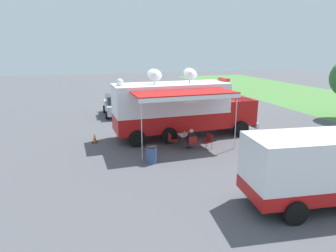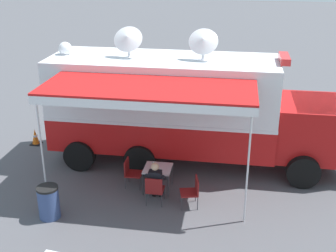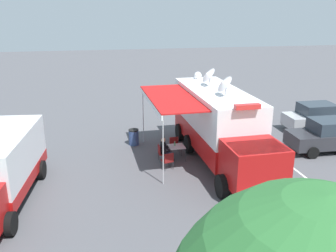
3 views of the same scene
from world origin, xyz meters
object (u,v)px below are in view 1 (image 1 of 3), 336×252
Objects in this scene: support_truck at (330,169)px; command_truck at (182,107)px; folding_table at (186,136)px; folding_chair_at_table at (192,142)px; folding_chair_beside_table at (172,139)px; folding_chair_spare_by_truck at (208,140)px; car_behind_truck at (156,106)px; water_bottle at (185,133)px; traffic_cone at (95,138)px; trash_bin at (151,154)px; car_far_corner at (116,105)px; seated_responder at (191,139)px.

command_truck is at bearing -166.66° from support_truck.
folding_table is 8.30m from support_truck.
folding_chair_at_table and folding_chair_beside_table have the same top height.
car_behind_truck reaches higher than folding_chair_spare_by_truck.
folding_chair_beside_table is at bearing -110.10° from folding_chair_spare_by_truck.
command_truck reaches higher than support_truck.
water_bottle is 5.58m from traffic_cone.
folding_chair_spare_by_truck is at bearing 59.76° from folding_table.
water_bottle is 0.25× the size of trash_bin.
trash_bin is 10.67m from car_behind_truck.
water_bottle is at bearing -115.72° from folding_chair_spare_by_truck.
command_truck is 2.50m from water_bottle.
water_bottle is at bearing 64.45° from traffic_cone.
command_truck reaches higher than traffic_cone.
support_truck is at bearing 13.33° from folding_chair_spare_by_truck.
folding_table is at bearing 65.49° from traffic_cone.
folding_chair_at_table is 1.00× the size of folding_chair_spare_by_truck.
car_behind_truck reaches higher than folding_table.
car_behind_truck is at bearing 177.17° from water_bottle.
folding_chair_spare_by_truck is (0.59, 1.23, -0.32)m from water_bottle.
folding_chair_spare_by_truck is at bearing -166.67° from support_truck.
folding_table is 10.12m from car_far_corner.
folding_chair_at_table is 1.27m from folding_chair_beside_table.
car_far_corner is (-17.47, -5.71, -0.51)m from support_truck.
traffic_cone is 7.72m from car_far_corner.
car_far_corner is at bearing -163.89° from seated_responder.
car_far_corner is at bearing -164.02° from water_bottle.
car_far_corner is (-10.50, -2.98, 0.37)m from folding_chair_at_table.
folding_chair_spare_by_truck is at bearing 21.25° from car_far_corner.
folding_chair_beside_table is 0.12× the size of support_truck.
trash_bin is at bearing -52.39° from folding_table.
seated_responder is 0.30× the size of car_behind_truck.
command_truck is 5.84m from traffic_cone.
folding_chair_at_table is 0.70× the size of seated_responder.
folding_chair_beside_table is 0.21× the size of car_behind_truck.
folding_table is 0.95× the size of folding_chair_at_table.
command_truck is 10.52× the size of trash_bin.
seated_responder reaches higher than folding_chair_at_table.
traffic_cone is at bearing -92.41° from command_truck.
trash_bin is (1.15, -2.61, -0.06)m from folding_chair_at_table.
water_bottle is 10.16m from car_far_corner.
car_behind_truck is at bearing 177.86° from folding_table.
folding_chair_at_table is at bearing -1.42° from car_behind_truck.
folding_table is at bearing 16.64° from car_far_corner.
car_far_corner is at bearing -161.90° from support_truck.
folding_chair_at_table is (0.80, 0.09, -0.16)m from folding_table.
trash_bin is (1.88, -2.43, -0.38)m from water_bottle.
traffic_cone is at bearing -119.54° from seated_responder.
water_bottle is 0.82m from folding_chair_beside_table.
folding_chair_beside_table is at bearing 140.18° from trash_bin.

